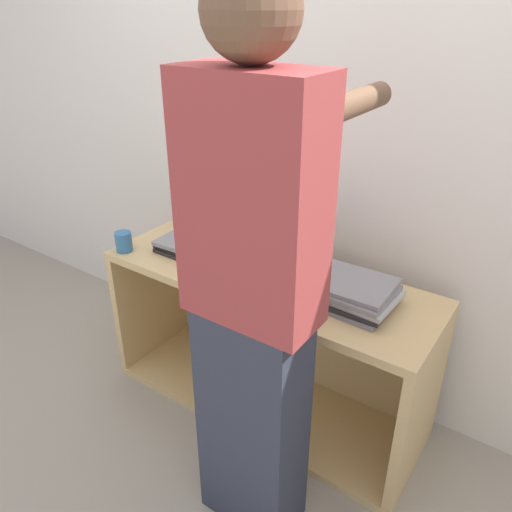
{
  "coord_description": "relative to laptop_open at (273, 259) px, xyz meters",
  "views": [
    {
      "loc": [
        0.99,
        -1.26,
        1.72
      ],
      "look_at": [
        0.0,
        0.17,
        0.82
      ],
      "focal_mm": 35.0,
      "sensor_mm": 36.0,
      "label": 1
    }
  ],
  "objects": [
    {
      "name": "laptop_open",
      "position": [
        0.0,
        0.0,
        0.0
      ],
      "size": [
        0.34,
        0.3,
        0.26
      ],
      "color": "#B7B7BC",
      "rests_on": "cart"
    },
    {
      "name": "ground_plane",
      "position": [
        0.0,
        -0.3,
        -0.75
      ],
      "size": [
        12.0,
        12.0,
        0.0
      ],
      "primitive_type": "plane",
      "color": "#9E9384"
    },
    {
      "name": "mug",
      "position": [
        -0.65,
        -0.23,
        -0.01
      ],
      "size": [
        0.07,
        0.07,
        0.09
      ],
      "color": "teal",
      "rests_on": "cart"
    },
    {
      "name": "laptop_stack_right",
      "position": [
        0.37,
        -0.05,
        -0.01
      ],
      "size": [
        0.36,
        0.26,
        0.09
      ],
      "color": "gray",
      "rests_on": "cart"
    },
    {
      "name": "laptop_stack_left",
      "position": [
        -0.37,
        -0.05,
        -0.02
      ],
      "size": [
        0.35,
        0.26,
        0.06
      ],
      "color": "#232326",
      "rests_on": "cart"
    },
    {
      "name": "wall_back",
      "position": [
        0.0,
        0.31,
        0.45
      ],
      "size": [
        8.0,
        0.05,
        2.4
      ],
      "color": "silver",
      "rests_on": "ground_plane"
    },
    {
      "name": "person",
      "position": [
        0.28,
        -0.54,
        0.18
      ],
      "size": [
        0.4,
        0.54,
        1.82
      ],
      "color": "#2D3342",
      "rests_on": "ground_plane"
    },
    {
      "name": "cart",
      "position": [
        0.0,
        0.02,
        -0.4
      ],
      "size": [
        1.44,
        0.5,
        0.7
      ],
      "color": "tan",
      "rests_on": "ground_plane"
    }
  ]
}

